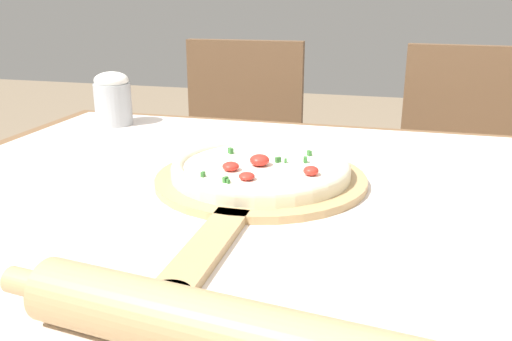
% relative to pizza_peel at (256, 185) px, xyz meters
% --- Properties ---
extents(dining_table, '(1.31, 0.99, 0.74)m').
position_rel_pizza_peel_xyz_m(dining_table, '(0.05, -0.02, -0.11)').
color(dining_table, brown).
rests_on(dining_table, ground_plane).
extents(towel_cloth, '(1.23, 0.91, 0.00)m').
position_rel_pizza_peel_xyz_m(towel_cloth, '(0.05, -0.02, -0.01)').
color(towel_cloth, silver).
rests_on(towel_cloth, dining_table).
extents(pizza_peel, '(0.34, 0.56, 0.01)m').
position_rel_pizza_peel_xyz_m(pizza_peel, '(0.00, 0.00, 0.00)').
color(pizza_peel, tan).
rests_on(pizza_peel, towel_cloth).
extents(pizza, '(0.29, 0.29, 0.04)m').
position_rel_pizza_peel_xyz_m(pizza, '(0.00, 0.03, 0.02)').
color(pizza, beige).
rests_on(pizza, pizza_peel).
extents(rolling_pin, '(0.44, 0.10, 0.06)m').
position_rel_pizza_peel_xyz_m(rolling_pin, '(0.08, -0.41, 0.02)').
color(rolling_pin, tan).
rests_on(rolling_pin, towel_cloth).
extents(chair_left, '(0.41, 0.41, 0.90)m').
position_rel_pizza_peel_xyz_m(chair_left, '(-0.28, 0.83, -0.23)').
color(chair_left, brown).
rests_on(chair_left, ground_plane).
extents(chair_right, '(0.42, 0.42, 0.90)m').
position_rel_pizza_peel_xyz_m(chair_right, '(0.40, 0.83, -0.23)').
color(chair_right, brown).
rests_on(chair_right, ground_plane).
extents(flour_cup, '(0.08, 0.08, 0.12)m').
position_rel_pizza_peel_xyz_m(flour_cup, '(-0.43, 0.33, 0.06)').
color(flour_cup, '#B2B7BC').
rests_on(flour_cup, towel_cloth).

